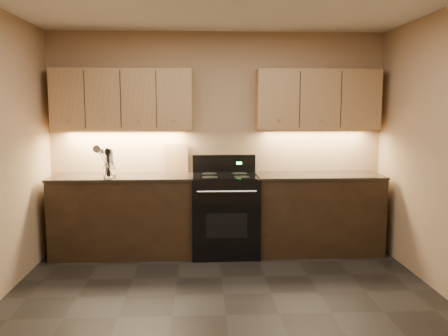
{
  "coord_description": "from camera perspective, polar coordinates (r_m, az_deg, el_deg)",
  "views": [
    {
      "loc": [
        -0.2,
        -3.74,
        1.72
      ],
      "look_at": [
        0.06,
        1.45,
        1.04
      ],
      "focal_mm": 38.0,
      "sensor_mm": 36.0,
      "label": 1
    }
  ],
  "objects": [
    {
      "name": "utensil_crock",
      "position": [
        5.46,
        -13.62,
        -0.29
      ],
      "size": [
        0.18,
        0.18,
        0.17
      ],
      "color": "white",
      "rests_on": "counter_left"
    },
    {
      "name": "floor",
      "position": [
        4.12,
        0.24,
        -17.28
      ],
      "size": [
        4.0,
        4.0,
        0.0
      ],
      "primitive_type": "plane",
      "color": "black",
      "rests_on": "ground"
    },
    {
      "name": "counter_left",
      "position": [
        5.65,
        -11.97,
        -5.58
      ],
      "size": [
        1.62,
        0.62,
        0.93
      ],
      "color": "black",
      "rests_on": "ground"
    },
    {
      "name": "cutting_board",
      "position": [
        5.75,
        -5.76,
        1.27
      ],
      "size": [
        0.29,
        0.08,
        0.36
      ],
      "primitive_type": "cube",
      "rotation": [
        0.11,
        0.0,
        -0.09
      ],
      "color": "tan",
      "rests_on": "counter_left"
    },
    {
      "name": "stove",
      "position": [
        5.56,
        0.14,
        -5.48
      ],
      "size": [
        0.76,
        0.68,
        1.14
      ],
      "color": "black",
      "rests_on": "ground"
    },
    {
      "name": "black_spoon",
      "position": [
        5.48,
        -13.75,
        0.68
      ],
      "size": [
        0.07,
        0.09,
        0.31
      ],
      "primitive_type": null,
      "rotation": [
        0.07,
        -0.01,
        -0.13
      ],
      "color": "black",
      "rests_on": "utensil_crock"
    },
    {
      "name": "upper_cab_right",
      "position": [
        5.75,
        11.17,
        8.07
      ],
      "size": [
        1.44,
        0.3,
        0.7
      ],
      "primitive_type": "cube",
      "color": "tan",
      "rests_on": "wall_back"
    },
    {
      "name": "black_turner",
      "position": [
        5.42,
        -13.64,
        0.67
      ],
      "size": [
        0.12,
        0.13,
        0.32
      ],
      "primitive_type": null,
      "rotation": [
        -0.09,
        -0.01,
        0.36
      ],
      "color": "black",
      "rests_on": "utensil_crock"
    },
    {
      "name": "outlet_plate",
      "position": [
        5.86,
        -13.62,
        1.33
      ],
      "size": [
        0.08,
        0.01,
        0.12
      ],
      "primitive_type": "cube",
      "color": "#B2B5BA",
      "rests_on": "wall_back"
    },
    {
      "name": "steel_skimmer",
      "position": [
        5.43,
        -13.24,
        1.01
      ],
      "size": [
        0.26,
        0.11,
        0.38
      ],
      "primitive_type": null,
      "rotation": [
        0.08,
        -0.5,
        -0.08
      ],
      "color": "silver",
      "rests_on": "utensil_crock"
    },
    {
      "name": "counter_right",
      "position": [
        5.75,
        11.2,
        -5.34
      ],
      "size": [
        1.46,
        0.62,
        0.93
      ],
      "color": "black",
      "rests_on": "ground"
    },
    {
      "name": "wall_back",
      "position": [
        5.75,
        -0.82,
        3.22
      ],
      "size": [
        4.0,
        0.04,
        2.6
      ],
      "primitive_type": "cube",
      "color": "tan",
      "rests_on": "ground"
    },
    {
      "name": "wooden_spoon",
      "position": [
        5.45,
        -14.02,
        0.61
      ],
      "size": [
        0.12,
        0.12,
        0.31
      ],
      "primitive_type": null,
      "rotation": [
        -0.11,
        0.21,
        0.31
      ],
      "color": "tan",
      "rests_on": "utensil_crock"
    },
    {
      "name": "steel_spatula",
      "position": [
        5.46,
        -13.4,
        0.82
      ],
      "size": [
        0.2,
        0.13,
        0.35
      ],
      "primitive_type": null,
      "rotation": [
        0.16,
        -0.31,
        -0.22
      ],
      "color": "silver",
      "rests_on": "utensil_crock"
    },
    {
      "name": "upper_cab_left",
      "position": [
        5.66,
        -12.09,
        8.06
      ],
      "size": [
        1.6,
        0.3,
        0.7
      ],
      "primitive_type": "cube",
      "color": "tan",
      "rests_on": "wall_back"
    }
  ]
}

